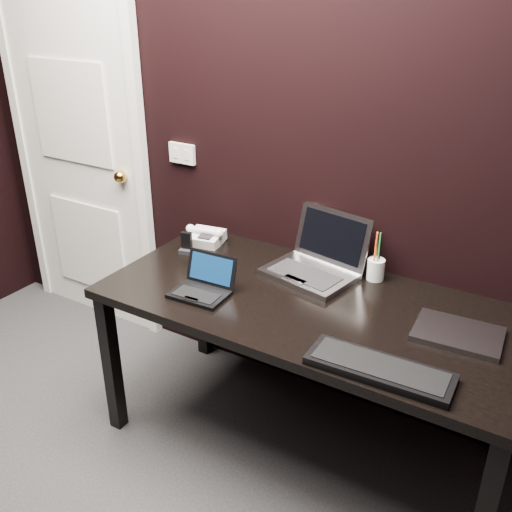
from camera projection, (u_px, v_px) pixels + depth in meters
The scene contains 11 objects.
wall_back at pixel (294, 132), 2.48m from camera, with size 4.00×4.00×0.00m, color black.
door at pixel (79, 149), 3.20m from camera, with size 0.99×0.10×2.14m.
wall_switch at pixel (182, 153), 2.84m from camera, with size 0.15×0.02×0.10m.
desk at pixel (310, 318), 2.31m from camera, with size 1.70×0.80×0.74m.
netbook at pixel (203, 287), 2.32m from camera, with size 0.24×0.21×0.15m.
silver_laptop at pixel (315, 264), 2.47m from camera, with size 0.42×0.40×0.25m.
ext_keyboard at pixel (379, 369), 1.86m from camera, with size 0.48×0.18×0.03m.
closed_laptop at pixel (458, 334), 2.05m from camera, with size 0.32×0.24×0.02m.
desk_phone at pixel (206, 237), 2.77m from camera, with size 0.20×0.17×0.10m.
mobile_phone at pixel (186, 245), 2.67m from camera, with size 0.07×0.06×0.10m.
pen_cup at pixel (376, 268), 2.43m from camera, with size 0.09×0.09×0.22m.
Camera 1 is at (1.14, -0.40, 1.89)m, focal length 40.00 mm.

